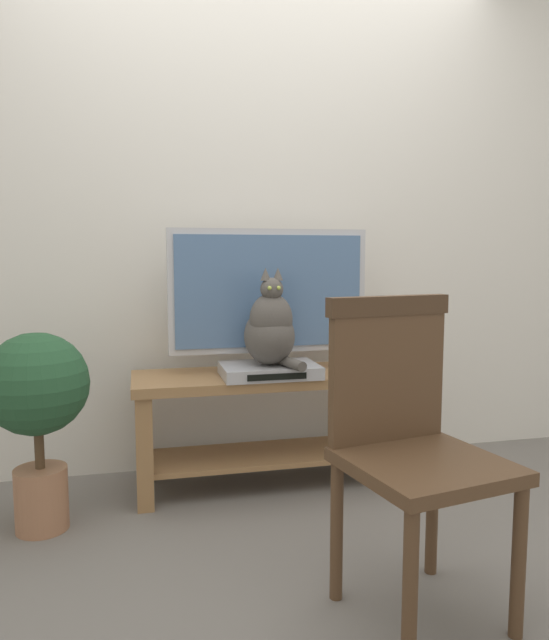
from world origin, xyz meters
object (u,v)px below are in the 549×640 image
(wooden_chair, at_px, (408,430))
(book_stack, at_px, (365,358))
(tv_stand, at_px, (272,407))
(media_box, at_px, (269,370))
(cat, at_px, (270,329))
(tv, at_px, (269,296))
(potted_plant, at_px, (37,401))

(wooden_chair, height_order, book_stack, wooden_chair)
(tv_stand, bearing_deg, media_box, -111.67)
(tv_stand, bearing_deg, cat, -107.78)
(media_box, relative_size, wooden_chair, 0.46)
(book_stack, bearing_deg, tv, 172.91)
(wooden_chair, distance_m, potted_plant, 1.40)
(tv, bearing_deg, wooden_chair, -80.31)
(tv, height_order, potted_plant, tv)
(tv, bearing_deg, tv_stand, -90.02)
(tv_stand, height_order, potted_plant, potted_plant)
(tv_stand, xyz_separation_m, media_box, (-0.03, -0.07, 0.19))
(tv, xyz_separation_m, wooden_chair, (0.18, -1.08, -0.34))
(tv, distance_m, book_stack, 0.55)
(potted_plant, bearing_deg, cat, 9.52)
(wooden_chair, bearing_deg, tv_stand, 100.28)
(book_stack, distance_m, potted_plant, 1.47)
(book_stack, bearing_deg, media_box, -170.74)
(tv, bearing_deg, potted_plant, -162.42)
(tv, bearing_deg, cat, -100.57)
(media_box, height_order, cat, cat)
(wooden_chair, xyz_separation_m, book_stack, (0.28, 1.02, 0.03))
(tv, xyz_separation_m, cat, (-0.03, -0.15, -0.14))
(media_box, xyz_separation_m, wooden_chair, (0.21, -0.94, -0.01))
(cat, relative_size, wooden_chair, 0.46)
(cat, bearing_deg, book_stack, 10.88)
(media_box, bearing_deg, tv, 77.91)
(book_stack, bearing_deg, cat, -169.12)
(tv_stand, distance_m, cat, 0.39)
(tv, height_order, book_stack, tv)
(media_box, relative_size, potted_plant, 0.55)
(media_box, bearing_deg, book_stack, 9.26)
(wooden_chair, bearing_deg, media_box, 102.77)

